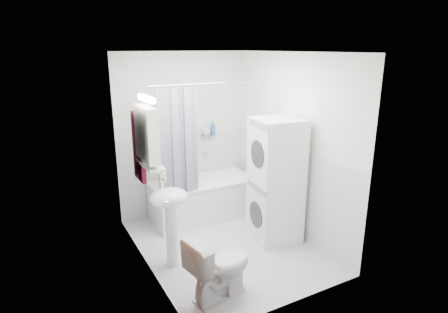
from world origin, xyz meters
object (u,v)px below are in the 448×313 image
sink (170,209)px  washer_dryer (276,181)px  bathtub (202,197)px  toilet (220,267)px

sink → washer_dryer: bearing=-1.1°
washer_dryer → bathtub: bearing=125.2°
sink → toilet: sink is taller
sink → washer_dryer: washer_dryer is taller
washer_dryer → toilet: bearing=-141.2°
sink → washer_dryer: size_ratio=0.65×
bathtub → toilet: 1.90m
toilet → washer_dryer: bearing=-68.6°
sink → toilet: 0.88m
toilet → sink: bearing=6.0°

